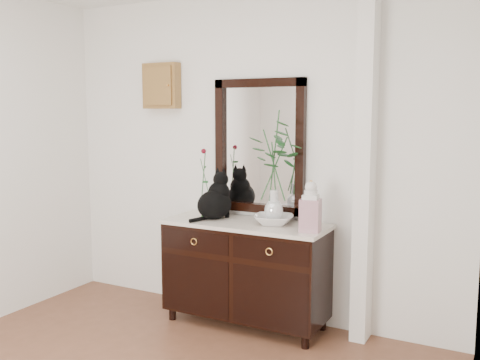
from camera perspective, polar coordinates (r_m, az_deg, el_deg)
The scene contains 10 objects.
wall_back at distance 4.46m, azimuth 0.96°, elevation 2.50°, with size 3.60×0.04×2.70m, color white.
pilaster at distance 4.03m, azimuth 13.22°, elevation 1.79°, with size 0.12×0.20×2.70m, color white.
sideboard at distance 4.36m, azimuth 0.62°, elevation -9.35°, with size 1.33×0.52×0.82m.
wall_mirror at distance 4.40m, azimuth 2.05°, elevation 3.60°, with size 0.80×0.06×1.10m.
key_cabinet at distance 4.86m, azimuth -8.36°, elevation 9.89°, with size 0.35×0.10×0.40m, color brown.
cat at distance 4.38m, azimuth -2.74°, elevation -1.62°, with size 0.28×0.34×0.39m, color black, non-canonical shape.
lotus_bowl at distance 4.18m, azimuth 3.61°, elevation -4.26°, with size 0.31×0.31×0.08m, color silver.
vase_branches at distance 4.12m, azimuth 3.66°, elevation 1.52°, with size 0.42×0.42×0.88m, color silver, non-canonical shape.
bud_vase_rose at distance 4.40m, azimuth -3.91°, elevation -0.31°, with size 0.07×0.07×0.59m, color #2B5C28, non-canonical shape.
ginger_jar at distance 3.94m, azimuth 7.54°, elevation -2.73°, with size 0.14×0.14×0.38m, color silver, non-canonical shape.
Camera 1 is at (2.00, -1.99, 1.73)m, focal length 40.00 mm.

